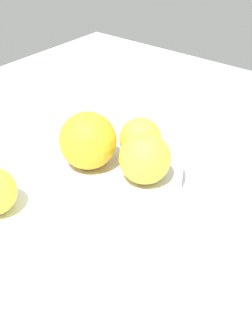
% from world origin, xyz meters
% --- Properties ---
extents(ground_plane, '(1.10, 1.10, 0.02)m').
position_xyz_m(ground_plane, '(0.00, 0.00, -0.01)').
color(ground_plane, white).
extents(fruit_bowl, '(0.18, 0.18, 0.04)m').
position_xyz_m(fruit_bowl, '(0.00, 0.00, 0.02)').
color(fruit_bowl, silver).
rests_on(fruit_bowl, ground_plane).
extents(orange_in_bowl_0, '(0.06, 0.06, 0.06)m').
position_xyz_m(orange_in_bowl_0, '(-0.02, 0.01, 0.07)').
color(orange_in_bowl_0, yellow).
rests_on(orange_in_bowl_0, fruit_bowl).
extents(orange_in_bowl_1, '(0.09, 0.09, 0.09)m').
position_xyz_m(orange_in_bowl_1, '(0.05, -0.03, 0.08)').
color(orange_in_bowl_1, yellow).
rests_on(orange_in_bowl_1, fruit_bowl).
extents(orange_in_bowl_2, '(0.07, 0.07, 0.07)m').
position_xyz_m(orange_in_bowl_2, '(0.03, 0.05, 0.08)').
color(orange_in_bowl_2, yellow).
rests_on(orange_in_bowl_2, fruit_bowl).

